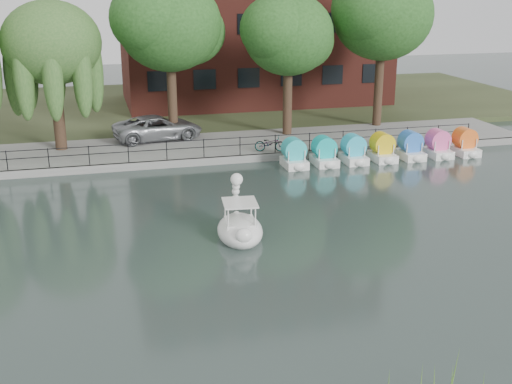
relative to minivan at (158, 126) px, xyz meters
name	(u,v)px	position (x,y,z in m)	size (l,w,h in m)	color
ground_plane	(271,262)	(1.94, -17.91, -1.24)	(120.00, 120.00, 0.00)	#414F4C
promenade	(196,148)	(1.94, -1.91, -1.04)	(40.00, 6.00, 0.40)	gray
kerb	(205,162)	(1.94, -4.86, -1.04)	(40.00, 0.25, 0.40)	gray
land_strip	(166,106)	(1.94, 12.09, -1.06)	(60.00, 22.00, 0.36)	#47512D
railing	(204,144)	(1.94, -4.66, -0.09)	(32.00, 0.05, 1.00)	black
willow_mid	(51,43)	(-5.56, -0.91, 5.01)	(5.32, 5.32, 8.15)	#473323
broadleaf_center	(169,25)	(0.94, 0.09, 5.82)	(6.00, 6.00, 9.25)	#473323
broadleaf_right	(288,35)	(7.94, -0.41, 5.15)	(5.40, 5.40, 8.32)	#473323
broadleaf_far	(383,15)	(14.44, 0.59, 6.16)	(6.30, 6.30, 9.71)	#473323
minivan	(158,126)	(0.00, 0.00, 0.00)	(6.04, 2.77, 1.68)	gray
bicycle	(270,143)	(5.72, -4.37, -0.34)	(1.72, 0.60, 1.00)	gray
swan_boat	(240,225)	(1.41, -15.37, -0.73)	(2.01, 2.93, 2.33)	white
pedal_boat_row	(382,150)	(11.59, -6.36, -0.63)	(11.35, 1.70, 1.40)	white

